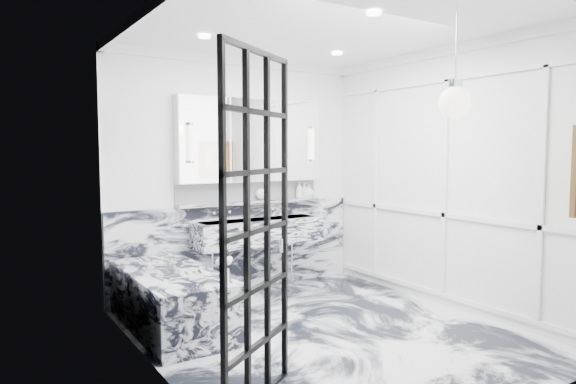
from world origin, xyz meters
TOP-DOWN VIEW (x-y plane):
  - floor at (0.00, 0.00)m, footprint 3.60×3.60m
  - ceiling at (0.00, 0.00)m, footprint 3.60×3.60m
  - wall_back at (0.00, 1.80)m, footprint 3.60×0.00m
  - wall_front at (0.00, -1.80)m, footprint 3.60×0.00m
  - wall_left at (-1.60, 0.00)m, footprint 0.00×3.60m
  - wall_right at (1.60, 0.00)m, footprint 0.00×3.60m
  - marble_clad_back at (0.00, 1.78)m, footprint 3.18×0.05m
  - marble_clad_left at (-1.59, 0.00)m, footprint 0.02×3.56m
  - panel_molding at (1.58, 0.00)m, footprint 0.03×3.40m
  - soap_bottle_a at (0.83, 1.71)m, footprint 0.09×0.09m
  - soap_bottle_b at (0.91, 1.71)m, footprint 0.11×0.11m
  - soap_bottle_c at (0.98, 1.71)m, footprint 0.14×0.14m
  - face_pot at (0.27, 1.71)m, footprint 0.13×0.13m
  - amber_bottle at (0.29, 1.71)m, footprint 0.04×0.04m
  - flower_vase at (-0.92, 0.24)m, footprint 0.08×0.08m
  - crittall_door at (-1.17, -0.80)m, footprint 0.75×0.52m
  - pendant_light at (0.24, -1.22)m, footprint 0.23×0.23m
  - trough_sink at (0.15, 1.55)m, footprint 1.60×0.45m
  - ledge at (0.15, 1.72)m, footprint 1.90×0.14m
  - subway_tile at (0.15, 1.78)m, footprint 1.90×0.03m
  - mirror_cabinet at (0.15, 1.73)m, footprint 1.90×0.16m
  - sconce_left at (-0.67, 1.63)m, footprint 0.07×0.07m
  - sconce_right at (0.97, 1.63)m, footprint 0.07×0.07m
  - bathtub at (-1.18, 0.90)m, footprint 0.75×1.65m

SIDE VIEW (x-z plane):
  - floor at x=0.00m, z-range 0.00..0.00m
  - bathtub at x=-1.18m, z-range 0.00..0.55m
  - marble_clad_back at x=0.00m, z-range 0.00..1.05m
  - flower_vase at x=-0.92m, z-range 0.55..0.67m
  - trough_sink at x=0.15m, z-range 0.58..0.88m
  - ledge at x=0.15m, z-range 1.05..1.09m
  - amber_bottle at x=0.29m, z-range 1.09..1.19m
  - face_pot at x=0.27m, z-range 1.10..1.23m
  - crittall_door at x=-1.17m, z-range 0.00..2.33m
  - soap_bottle_c at x=0.98m, z-range 1.09..1.26m
  - soap_bottle_b at x=0.91m, z-range 1.09..1.28m
  - soap_bottle_a at x=0.83m, z-range 1.09..1.29m
  - subway_tile at x=0.15m, z-range 1.09..1.32m
  - panel_molding at x=1.58m, z-range 0.15..2.45m
  - marble_clad_left at x=-1.59m, z-range 0.00..2.68m
  - wall_back at x=0.00m, z-range -0.40..3.20m
  - wall_front at x=0.00m, z-range -0.40..3.20m
  - wall_left at x=-1.60m, z-range -0.40..3.20m
  - wall_right at x=1.60m, z-range -0.40..3.20m
  - sconce_left at x=-0.67m, z-range 1.58..1.98m
  - sconce_right at x=0.97m, z-range 1.58..1.98m
  - mirror_cabinet at x=0.15m, z-range 1.32..2.32m
  - pendant_light at x=0.24m, z-range 1.92..2.15m
  - ceiling at x=0.00m, z-range 2.80..2.80m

